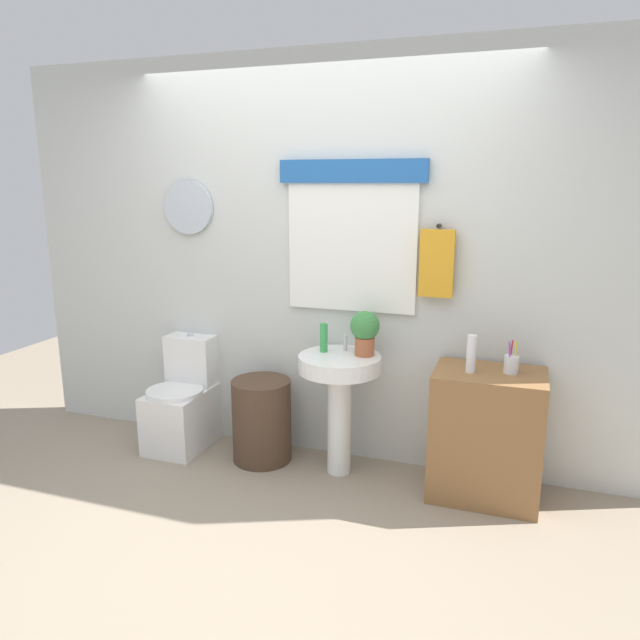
{
  "coord_description": "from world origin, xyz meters",
  "views": [
    {
      "loc": [
        1.22,
        -2.49,
        1.81
      ],
      "look_at": [
        0.08,
        0.8,
        1.0
      ],
      "focal_mm": 33.41,
      "sensor_mm": 36.0,
      "label": 1
    }
  ],
  "objects": [
    {
      "name": "soap_bottle",
      "position": [
        0.07,
        0.9,
        0.86
      ],
      "size": [
        0.05,
        0.05,
        0.18
      ],
      "primitive_type": "cylinder",
      "color": "green",
      "rests_on": "pedestal_sink"
    },
    {
      "name": "faucet",
      "position": [
        0.19,
        0.97,
        0.82
      ],
      "size": [
        0.03,
        0.03,
        0.1
      ],
      "primitive_type": "cylinder",
      "color": "silver",
      "rests_on": "pedestal_sink"
    },
    {
      "name": "wooden_cabinet",
      "position": [
        1.08,
        0.85,
        0.38
      ],
      "size": [
        0.62,
        0.44,
        0.76
      ],
      "primitive_type": "cube",
      "color": "olive",
      "rests_on": "ground_plane"
    },
    {
      "name": "lotion_bottle",
      "position": [
        0.97,
        0.81,
        0.87
      ],
      "size": [
        0.05,
        0.05,
        0.22
      ],
      "primitive_type": "cylinder",
      "color": "white",
      "rests_on": "wooden_cabinet"
    },
    {
      "name": "potted_plant",
      "position": [
        0.33,
        0.91,
        0.93
      ],
      "size": [
        0.18,
        0.18,
        0.28
      ],
      "color": "#AD5B38",
      "rests_on": "pedestal_sink"
    },
    {
      "name": "toilet",
      "position": [
        -0.96,
        0.88,
        0.29
      ],
      "size": [
        0.38,
        0.51,
        0.77
      ],
      "color": "white",
      "rests_on": "ground_plane"
    },
    {
      "name": "back_wall",
      "position": [
        0.0,
        1.15,
        1.31
      ],
      "size": [
        4.4,
        0.18,
        2.6
      ],
      "color": "silver",
      "rests_on": "ground_plane"
    },
    {
      "name": "ground_plane",
      "position": [
        0.0,
        0.0,
        0.0
      ],
      "size": [
        8.0,
        8.0,
        0.0
      ],
      "primitive_type": "plane",
      "color": "gray"
    },
    {
      "name": "laundry_hamper",
      "position": [
        -0.34,
        0.85,
        0.27
      ],
      "size": [
        0.39,
        0.39,
        0.55
      ],
      "primitive_type": "cylinder",
      "color": "#4C3828",
      "rests_on": "ground_plane"
    },
    {
      "name": "toothbrush_cup",
      "position": [
        1.19,
        0.87,
        0.81
      ],
      "size": [
        0.08,
        0.08,
        0.19
      ],
      "color": "silver",
      "rests_on": "wooden_cabinet"
    },
    {
      "name": "pedestal_sink",
      "position": [
        0.19,
        0.85,
        0.58
      ],
      "size": [
        0.51,
        0.51,
        0.77
      ],
      "color": "white",
      "rests_on": "ground_plane"
    }
  ]
}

